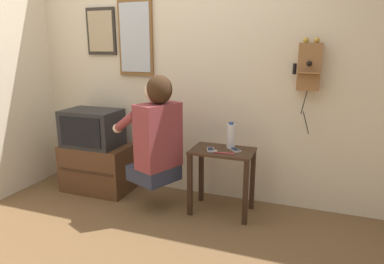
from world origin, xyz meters
The scene contains 13 objects.
ground_plane centered at (0.00, 0.00, 0.00)m, with size 14.00×14.00×0.00m, color brown.
wall_back centered at (0.00, 1.10, 1.27)m, with size 6.80×0.05×2.55m.
side_table centered at (0.50, 0.75, 0.44)m, with size 0.55×0.36×0.59m.
person centered at (-0.06, 0.58, 0.74)m, with size 0.63×0.56×0.96m.
tv_stand centered at (-0.85, 0.78, 0.24)m, with size 0.70×0.42×0.49m.
television centered at (-0.87, 0.76, 0.67)m, with size 0.56×0.39×0.37m.
wall_phone_antique centered at (1.15, 1.02, 1.31)m, with size 0.23×0.19×0.81m.
framed_picture centered at (-0.90, 1.07, 1.62)m, with size 0.33×0.03×0.47m.
wall_mirror centered at (-0.50, 1.06, 1.55)m, with size 0.37×0.03×0.74m.
cell_phone_held centered at (0.40, 0.70, 0.60)m, with size 0.10×0.14×0.01m.
cell_phone_spare centered at (0.61, 0.77, 0.60)m, with size 0.12×0.13×0.01m.
water_bottle centered at (0.55, 0.83, 0.70)m, with size 0.07×0.07×0.24m.
toothbrush centered at (0.52, 0.65, 0.60)m, with size 0.17×0.02×0.02m.
Camera 1 is at (1.24, -2.03, 1.47)m, focal length 32.00 mm.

